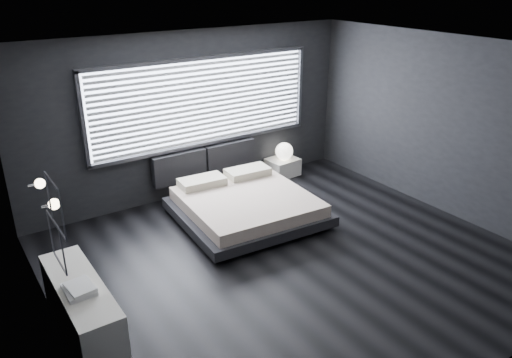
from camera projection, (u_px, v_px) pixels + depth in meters
room at (293, 164)px, 6.31m from camera, size 6.04×6.00×2.80m
window at (205, 102)px, 8.39m from camera, size 4.14×0.09×1.52m
headboard at (205, 162)px, 8.72m from camera, size 1.96×0.16×0.52m
sconce_near at (54, 204)px, 4.79m from camera, size 0.18×0.11×0.11m
sconce_far at (40, 184)px, 5.24m from camera, size 0.18×0.11×0.11m
wall_art_upper at (55, 206)px, 4.18m from camera, size 0.01×0.48×0.48m
wall_art_lower at (57, 242)px, 4.56m from camera, size 0.01×0.48×0.48m
bed at (246, 205)px, 7.85m from camera, size 2.22×2.13×0.54m
nightstand at (282, 167)px, 9.59m from camera, size 0.60×0.51×0.33m
orb_lamp at (284, 151)px, 9.43m from camera, size 0.33×0.33×0.33m
dresser at (83, 309)px, 5.34m from camera, size 0.46×1.62×0.65m
book_stack at (79, 289)px, 5.08m from camera, size 0.29×0.38×0.08m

